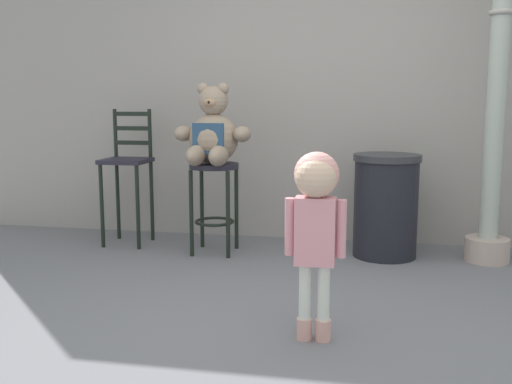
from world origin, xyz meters
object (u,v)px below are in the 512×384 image
Objects in this scene: trash_bin at (386,205)px; child_walking at (316,205)px; teddy_bear at (213,135)px; bar_stool_with_teddy at (214,189)px; lamppost at (497,90)px; bar_chair_empty at (128,169)px.

child_walking is at bearing -102.97° from trash_bin.
bar_stool_with_teddy is at bearing 90.00° from teddy_bear.
bar_stool_with_teddy is 1.83m from child_walking.
lamppost is at bearing -0.50° from trash_bin.
trash_bin reaches higher than bar_stool_with_teddy.
lamppost is (1.15, 1.70, 0.58)m from child_walking.
bar_stool_with_teddy is at bearing -176.27° from lamppost.
child_walking reaches higher than trash_bin.
lamppost reaches higher than teddy_bear.
child_walking is 2.45m from bar_chair_empty.
trash_bin is at bearing 57.80° from child_walking.
trash_bin is at bearing 179.50° from lamppost.
bar_chair_empty is at bearing 179.38° from lamppost.
lamppost reaches higher than child_walking.
teddy_bear is 0.20× the size of lamppost.
trash_bin is at bearing 7.46° from teddy_bear.
teddy_bear is 1.81m from child_walking.
child_walking is (0.94, -1.53, -0.25)m from teddy_bear.
lamppost is at bearing -0.62° from bar_chair_empty.
bar_chair_empty is at bearing 115.81° from child_walking.
bar_chair_empty is at bearing 168.12° from bar_stool_with_teddy.
lamppost is at bearing 36.70° from child_walking.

